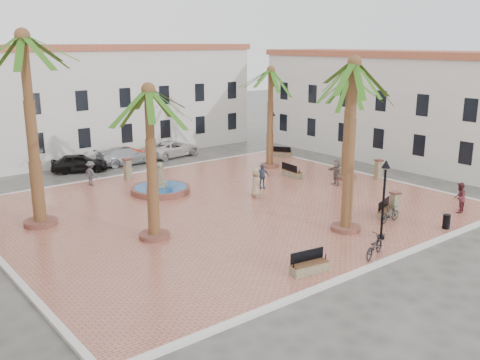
# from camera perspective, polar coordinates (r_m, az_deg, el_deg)

# --- Properties ---
(ground) EXTENTS (120.00, 120.00, 0.00)m
(ground) POSITION_cam_1_polar(r_m,az_deg,el_deg) (32.19, -1.40, -3.04)
(ground) COLOR #56544F
(ground) RESTS_ON ground
(plaza) EXTENTS (26.00, 22.00, 0.15)m
(plaza) POSITION_cam_1_polar(r_m,az_deg,el_deg) (32.17, -1.40, -2.91)
(plaza) COLOR #BA6A55
(plaza) RESTS_ON ground
(kerb_n) EXTENTS (26.30, 0.30, 0.16)m
(kerb_n) POSITION_cam_1_polar(r_m,az_deg,el_deg) (41.17, -10.68, 0.75)
(kerb_n) COLOR silver
(kerb_n) RESTS_ON ground
(kerb_s) EXTENTS (26.30, 0.30, 0.16)m
(kerb_s) POSITION_cam_1_polar(r_m,az_deg,el_deg) (24.84, 14.30, -8.78)
(kerb_s) COLOR silver
(kerb_s) RESTS_ON ground
(kerb_e) EXTENTS (0.30, 22.30, 0.16)m
(kerb_e) POSITION_cam_1_polar(r_m,az_deg,el_deg) (41.04, 13.23, 0.57)
(kerb_e) COLOR silver
(kerb_e) RESTS_ON ground
(building_north) EXTENTS (30.40, 7.40, 9.50)m
(building_north) POSITION_cam_1_polar(r_m,az_deg,el_deg) (48.44, -16.01, 8.12)
(building_north) COLOR silver
(building_north) RESTS_ON ground
(building_east) EXTENTS (7.40, 26.40, 9.00)m
(building_east) POSITION_cam_1_polar(r_m,az_deg,el_deg) (47.01, 17.00, 7.56)
(building_east) COLOR silver
(building_east) RESTS_ON ground
(fountain) EXTENTS (3.87, 3.87, 2.00)m
(fountain) POSITION_cam_1_polar(r_m,az_deg,el_deg) (35.32, -8.47, -0.88)
(fountain) COLOR brown
(fountain) RESTS_ON plaza
(palm_nw) EXTENTS (5.72, 5.72, 10.26)m
(palm_nw) POSITION_cam_1_polar(r_m,az_deg,el_deg) (29.32, -22.02, 12.10)
(palm_nw) COLOR brown
(palm_nw) RESTS_ON plaza
(palm_sw) EXTENTS (5.05, 5.05, 7.74)m
(palm_sw) POSITION_cam_1_polar(r_m,az_deg,el_deg) (25.86, -9.68, 7.63)
(palm_sw) COLOR brown
(palm_sw) RESTS_ON plaza
(palm_s) EXTENTS (5.16, 5.16, 8.97)m
(palm_s) POSITION_cam_1_polar(r_m,az_deg,el_deg) (27.10, 12.01, 10.30)
(palm_s) COLOR brown
(palm_s) RESTS_ON plaza
(palm_e) EXTENTS (5.15, 5.15, 7.56)m
(palm_e) POSITION_cam_1_polar(r_m,az_deg,el_deg) (38.31, 11.57, 9.45)
(palm_e) COLOR brown
(palm_e) RESTS_ON plaza
(palm_ne) EXTENTS (4.73, 4.73, 7.83)m
(palm_ne) POSITION_cam_1_polar(r_m,az_deg,el_deg) (41.23, 3.29, 10.52)
(palm_ne) COLOR brown
(palm_ne) RESTS_ON plaza
(bench_s) EXTENTS (1.86, 0.83, 0.95)m
(bench_s) POSITION_cam_1_polar(r_m,az_deg,el_deg) (23.29, 7.42, -9.14)
(bench_s) COLOR #7C7356
(bench_s) RESTS_ON plaza
(bench_se) EXTENTS (1.87, 1.07, 0.94)m
(bench_se) POSITION_cam_1_polar(r_m,az_deg,el_deg) (31.35, 15.39, -3.26)
(bench_se) COLOR #7C7356
(bench_se) RESTS_ON plaza
(bench_e) EXTENTS (0.76, 1.90, 0.98)m
(bench_e) POSITION_cam_1_polar(r_m,az_deg,el_deg) (39.19, 5.51, 0.76)
(bench_e) COLOR #7C7356
(bench_e) RESTS_ON plaza
(bench_ne) EXTENTS (1.32, 1.66, 0.87)m
(bench_ne) POSITION_cam_1_polar(r_m,az_deg,el_deg) (46.13, 4.51, 2.84)
(bench_ne) COLOR #7C7356
(bench_ne) RESTS_ON plaza
(lamppost_s) EXTENTS (0.44, 0.44, 4.05)m
(lamppost_s) POSITION_cam_1_polar(r_m,az_deg,el_deg) (27.03, 15.16, -0.61)
(lamppost_s) COLOR black
(lamppost_s) RESTS_ON plaza
(lamppost_e) EXTENTS (0.47, 0.47, 4.36)m
(lamppost_e) POSITION_cam_1_polar(r_m,az_deg,el_deg) (42.38, 3.47, 5.54)
(lamppost_e) COLOR black
(lamppost_e) RESTS_ON plaza
(bollard_se) EXTENTS (0.58, 0.58, 1.39)m
(bollard_se) POSITION_cam_1_polar(r_m,az_deg,el_deg) (31.42, 16.15, -2.41)
(bollard_se) COLOR #7C7356
(bollard_se) RESTS_ON plaza
(bollard_n) EXTENTS (0.56, 0.56, 1.52)m
(bollard_n) POSITION_cam_1_polar(r_m,az_deg,el_deg) (38.97, -11.90, 1.20)
(bollard_n) COLOR #7C7356
(bollard_n) RESTS_ON plaza
(bollard_e) EXTENTS (0.61, 0.61, 1.43)m
(bollard_e) POSITION_cam_1_polar(r_m,az_deg,el_deg) (39.46, 14.54, 1.14)
(bollard_e) COLOR #7C7356
(bollard_e) RESTS_ON plaza
(litter_bin) EXTENTS (0.39, 0.39, 0.77)m
(litter_bin) POSITION_cam_1_polar(r_m,az_deg,el_deg) (30.26, 21.16, -4.15)
(litter_bin) COLOR black
(litter_bin) RESTS_ON plaza
(cyclist_a) EXTENTS (0.80, 0.68, 1.87)m
(cyclist_a) POSITION_cam_1_polar(r_m,az_deg,el_deg) (30.44, 11.52, -2.24)
(cyclist_a) COLOR #292B41
(cyclist_a) RESTS_ON plaza
(bicycle_a) EXTENTS (2.00, 1.21, 0.99)m
(bicycle_a) POSITION_cam_1_polar(r_m,az_deg,el_deg) (25.40, 14.13, -6.86)
(bicycle_a) COLOR black
(bicycle_a) RESTS_ON plaza
(cyclist_b) EXTENTS (1.03, 0.91, 1.78)m
(cyclist_b) POSITION_cam_1_polar(r_m,az_deg,el_deg) (33.19, 22.37, -1.75)
(cyclist_b) COLOR #571F26
(cyclist_b) RESTS_ON plaza
(bicycle_b) EXTENTS (1.57, 0.46, 0.94)m
(bicycle_b) POSITION_cam_1_polar(r_m,az_deg,el_deg) (30.27, 15.69, -3.51)
(bicycle_b) COLOR black
(bicycle_b) RESTS_ON plaza
(pedestrian_fountain_a) EXTENTS (1.07, 0.98, 1.83)m
(pedestrian_fountain_a) POSITION_cam_1_polar(r_m,az_deg,el_deg) (33.83, 1.68, -0.29)
(pedestrian_fountain_a) COLOR #9F8367
(pedestrian_fountain_a) RESTS_ON plaza
(pedestrian_fountain_b) EXTENTS (1.04, 0.73, 1.64)m
(pedestrian_fountain_b) POSITION_cam_1_polar(r_m,az_deg,el_deg) (35.84, 2.36, 0.40)
(pedestrian_fountain_b) COLOR #3A4662
(pedestrian_fountain_b) RESTS_ON plaza
(pedestrian_north) EXTENTS (0.97, 1.24, 1.69)m
(pedestrian_north) POSITION_cam_1_polar(r_m,az_deg,el_deg) (37.90, -15.62, 0.69)
(pedestrian_north) COLOR #414145
(pedestrian_north) RESTS_ON plaza
(pedestrian_east) EXTENTS (1.01, 1.77, 1.82)m
(pedestrian_east) POSITION_cam_1_polar(r_m,az_deg,el_deg) (37.14, 10.24, 0.82)
(pedestrian_east) COLOR #6F5E56
(pedestrian_east) RESTS_ON plaza
(car_black) EXTENTS (4.53, 3.14, 1.43)m
(car_black) POSITION_cam_1_polar(r_m,az_deg,el_deg) (42.79, -16.77, 1.77)
(car_black) COLOR black
(car_black) RESTS_ON ground
(car_red) EXTENTS (3.95, 1.38, 1.30)m
(car_red) POSITION_cam_1_polar(r_m,az_deg,el_deg) (44.99, -11.58, 2.62)
(car_red) COLOR #B62B13
(car_red) RESTS_ON ground
(car_silver) EXTENTS (4.93, 2.05, 1.42)m
(car_silver) POSITION_cam_1_polar(r_m,az_deg,el_deg) (44.55, -12.06, 2.56)
(car_silver) COLOR #AEAFB7
(car_silver) RESTS_ON ground
(car_white) EXTENTS (5.20, 2.92, 1.37)m
(car_white) POSITION_cam_1_polar(r_m,az_deg,el_deg) (47.03, -7.13, 3.36)
(car_white) COLOR silver
(car_white) RESTS_ON ground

